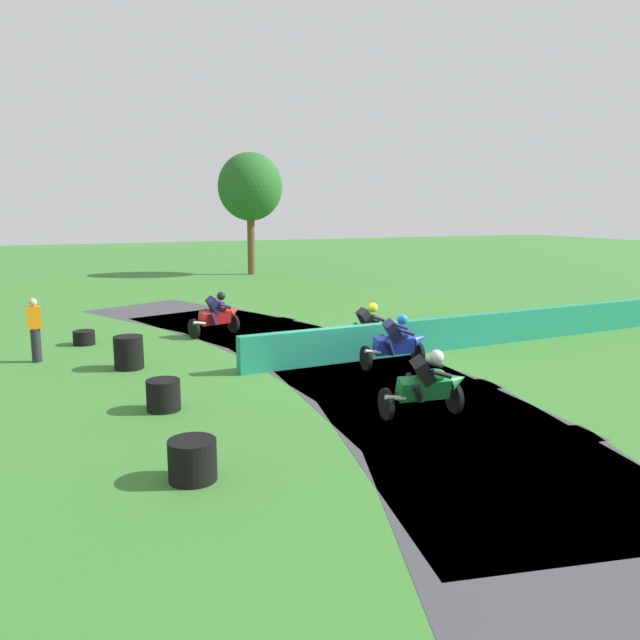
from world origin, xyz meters
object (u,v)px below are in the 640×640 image
at_px(motorcycle_fourth_red, 217,315).
at_px(tire_stack_mid_a, 163,395).
at_px(tire_stack_mid_b, 129,352).
at_px(tire_stack_near, 192,460).
at_px(tire_stack_far, 84,338).
at_px(motorcycle_lead_green, 428,385).
at_px(motorcycle_trailing_black, 369,329).
at_px(motorcycle_chase_blue, 397,342).
at_px(track_marshal, 35,330).

xyz_separation_m(motorcycle_fourth_red, tire_stack_mid_a, (-2.84, -6.72, -0.35)).
bearing_deg(tire_stack_mid_a, tire_stack_mid_b, 92.86).
height_order(tire_stack_near, tire_stack_far, tire_stack_near).
relative_size(motorcycle_lead_green, motorcycle_trailing_black, 1.01).
distance_m(motorcycle_lead_green, tire_stack_mid_b, 7.59).
relative_size(motorcycle_chase_blue, track_marshal, 1.04).
height_order(motorcycle_chase_blue, motorcycle_fourth_red, motorcycle_chase_blue).
distance_m(motorcycle_fourth_red, tire_stack_far, 3.87).
distance_m(motorcycle_chase_blue, tire_stack_far, 9.05).
distance_m(motorcycle_trailing_black, motorcycle_fourth_red, 5.06).
bearing_deg(tire_stack_mid_a, tire_stack_near, -93.41).
bearing_deg(motorcycle_trailing_black, motorcycle_lead_green, -106.47).
height_order(motorcycle_fourth_red, tire_stack_mid_b, motorcycle_fourth_red).
xyz_separation_m(motorcycle_trailing_black, track_marshal, (-8.16, 2.56, 0.16)).
bearing_deg(tire_stack_far, motorcycle_trailing_black, -31.73).
bearing_deg(tire_stack_mid_a, motorcycle_lead_green, -28.80).
bearing_deg(tire_stack_far, tire_stack_near, -85.68).
bearing_deg(track_marshal, tire_stack_mid_a, -67.06).
distance_m(tire_stack_mid_b, tire_stack_far, 3.48).
distance_m(tire_stack_mid_b, track_marshal, 2.67).
height_order(motorcycle_lead_green, motorcycle_chase_blue, motorcycle_chase_blue).
xyz_separation_m(motorcycle_lead_green, motorcycle_chase_blue, (1.37, 3.43, 0.02)).
bearing_deg(tire_stack_mid_b, motorcycle_fourth_red, 45.74).
bearing_deg(tire_stack_far, tire_stack_mid_a, -81.93).
height_order(motorcycle_trailing_black, tire_stack_mid_b, motorcycle_trailing_black).
bearing_deg(motorcycle_fourth_red, track_marshal, -164.08).
xyz_separation_m(motorcycle_chase_blue, tire_stack_mid_a, (-5.78, -1.00, -0.35)).
xyz_separation_m(tire_stack_near, tire_stack_mid_b, (0.02, 7.03, 0.10)).
distance_m(motorcycle_lead_green, tire_stack_near, 4.73).
relative_size(motorcycle_trailing_black, track_marshal, 1.04).
bearing_deg(motorcycle_chase_blue, motorcycle_fourth_red, 117.22).
relative_size(motorcycle_trailing_black, tire_stack_far, 2.79).
bearing_deg(motorcycle_chase_blue, tire_stack_mid_b, 156.33).
xyz_separation_m(motorcycle_trailing_black, tire_stack_mid_b, (-6.11, 0.90, -0.26)).
bearing_deg(motorcycle_lead_green, tire_stack_far, 119.85).
distance_m(motorcycle_chase_blue, tire_stack_mid_b, 6.51).
relative_size(motorcycle_trailing_black, motorcycle_fourth_red, 0.98).
relative_size(tire_stack_near, tire_stack_far, 1.15).
relative_size(motorcycle_lead_green, motorcycle_fourth_red, 0.99).
xyz_separation_m(motorcycle_chase_blue, tire_stack_near, (-5.99, -4.42, -0.35)).
bearing_deg(motorcycle_fourth_red, tire_stack_far, 175.85).
bearing_deg(motorcycle_lead_green, tire_stack_mid_a, 151.20).
relative_size(motorcycle_trailing_black, tire_stack_mid_a, 2.60).
bearing_deg(motorcycle_fourth_red, tire_stack_near, -106.73).
bearing_deg(tire_stack_mid_a, motorcycle_chase_blue, 9.83).
bearing_deg(tire_stack_far, track_marshal, -125.69).
bearing_deg(motorcycle_lead_green, motorcycle_trailing_black, 73.53).
bearing_deg(tire_stack_mid_a, motorcycle_trailing_black, 24.57).
bearing_deg(tire_stack_mid_b, tire_stack_near, -90.19).
distance_m(motorcycle_lead_green, tire_stack_far, 10.87).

